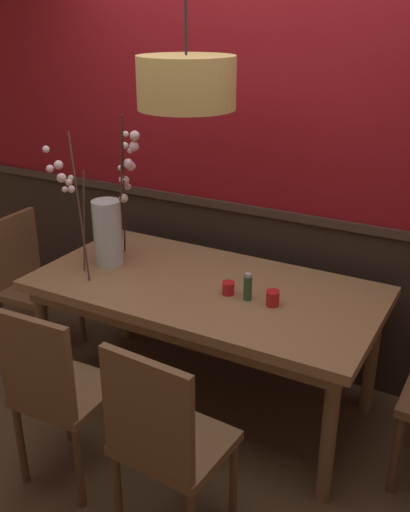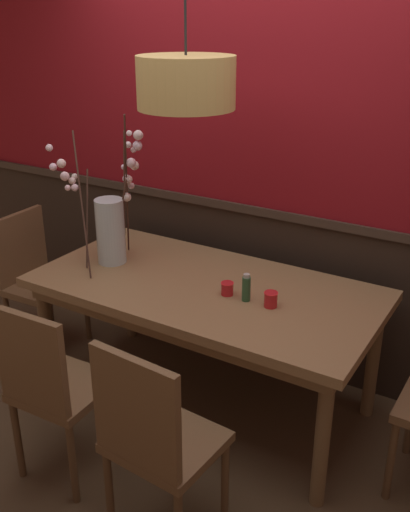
{
  "view_description": "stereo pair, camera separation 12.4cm",
  "coord_description": "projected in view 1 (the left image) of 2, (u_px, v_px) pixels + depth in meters",
  "views": [
    {
      "loc": [
        1.38,
        -2.5,
        2.13
      ],
      "look_at": [
        0.0,
        0.0,
        0.93
      ],
      "focal_mm": 41.12,
      "sensor_mm": 36.0,
      "label": 1
    },
    {
      "loc": [
        1.48,
        -2.44,
        2.13
      ],
      "look_at": [
        0.0,
        0.0,
        0.93
      ],
      "focal_mm": 41.12,
      "sensor_mm": 36.0,
      "label": 2
    }
  ],
  "objects": [
    {
      "name": "pendant_lamp",
      "position": [
        186.0,
        83.0,
        2.71
      ],
      "size": [
        0.46,
        0.46,
        1.22
      ],
      "color": "tan"
    },
    {
      "name": "vase_with_blossoms",
      "position": [
        108.0,
        227.0,
        3.34
      ],
      "size": [
        0.35,
        0.45,
        0.86
      ],
      "color": "silver",
      "rests_on": "dining_table"
    },
    {
      "name": "condiment_bottle",
      "position": [
        248.0,
        287.0,
        2.97
      ],
      "size": [
        0.04,
        0.04,
        0.15
      ],
      "color": "#2D5633",
      "rests_on": "dining_table"
    },
    {
      "name": "back_wall",
      "position": [
        259.0,
        136.0,
        3.42
      ],
      "size": [
        5.05,
        0.14,
        2.91
      ],
      "color": "#2D2119",
      "rests_on": "ground"
    },
    {
      "name": "chair_near_side_left",
      "position": [
        57.0,
        388.0,
        2.67
      ],
      "size": [
        0.42,
        0.42,
        0.95
      ],
      "color": "brown",
      "rests_on": "ground"
    },
    {
      "name": "candle_holder_nearer_edge",
      "position": [
        273.0,
        298.0,
        2.92
      ],
      "size": [
        0.07,
        0.07,
        0.08
      ],
      "color": "red",
      "rests_on": "dining_table"
    },
    {
      "name": "candle_holder_nearer_center",
      "position": [
        228.0,
        288.0,
        3.04
      ],
      "size": [
        0.07,
        0.07,
        0.07
      ],
      "color": "red",
      "rests_on": "dining_table"
    },
    {
      "name": "chair_head_west_end",
      "position": [
        29.0,
        277.0,
        3.82
      ],
      "size": [
        0.42,
        0.46,
        0.92
      ],
      "color": "brown",
      "rests_on": "ground"
    },
    {
      "name": "ground_plane",
      "position": [
        205.0,
        401.0,
        3.46
      ],
      "size": [
        24.0,
        24.0,
        0.0
      ],
      "primitive_type": "plane",
      "color": "brown"
    },
    {
      "name": "dining_table",
      "position": [
        205.0,
        298.0,
        3.19
      ],
      "size": [
        1.87,
        0.95,
        0.76
      ],
      "color": "#997047",
      "rests_on": "ground"
    },
    {
      "name": "chair_near_side_right",
      "position": [
        164.0,
        438.0,
        2.37
      ],
      "size": [
        0.46,
        0.42,
        0.96
      ],
      "color": "brown",
      "rests_on": "ground"
    }
  ]
}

